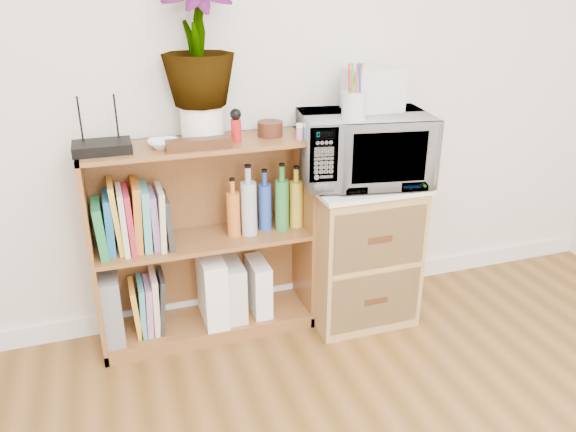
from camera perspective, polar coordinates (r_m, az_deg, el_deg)
name	(u,v)px	position (r m, az deg, el deg)	size (l,w,h in m)	color
skirting_board	(269,295)	(3.01, -1.96, -8.02)	(4.00, 0.02, 0.10)	white
bookshelf	(204,243)	(2.62, -8.53, -2.69)	(1.00, 0.30, 0.95)	brown
wicker_unit	(357,251)	(2.82, 7.05, -3.52)	(0.50, 0.45, 0.70)	#9E7542
microwave	(364,148)	(2.62, 7.70, 6.83)	(0.58, 0.39, 0.32)	silver
pen_cup	(354,106)	(2.47, 6.71, 11.08)	(0.11, 0.11, 0.12)	silver
small_appliance	(373,89)	(2.65, 8.61, 12.62)	(0.24, 0.20, 0.19)	silver
router	(102,147)	(2.41, -18.37, 6.65)	(0.23, 0.16, 0.04)	black
white_bowl	(163,144)	(2.41, -12.54, 7.16)	(0.13, 0.13, 0.03)	white
plant_pot	(202,124)	(2.46, -8.71, 9.27)	(0.18, 0.18, 0.15)	white
potted_plant	(197,40)	(2.41, -9.22, 17.26)	(0.30, 0.30, 0.54)	#3A732E
trinket_box	(199,144)	(2.36, -9.03, 7.24)	(0.27, 0.07, 0.04)	#391B0F
kokeshi_doll	(236,131)	(2.44, -5.29, 8.62)	(0.04, 0.04, 0.10)	#B41716
wooden_bowl	(270,129)	(2.53, -1.83, 8.85)	(0.11, 0.11, 0.07)	#3C1B10
paint_jars	(307,133)	(2.48, 1.91, 8.43)	(0.11, 0.04, 0.05)	#DE7B86
file_box	(110,304)	(2.71, -17.64, -8.52)	(0.10, 0.26, 0.33)	slate
magazine_holder_left	(212,288)	(2.73, -7.73, -7.22)	(0.11, 0.27, 0.33)	white
magazine_holder_mid	(233,289)	(2.76, -5.63, -7.35)	(0.09, 0.23, 0.29)	silver
magazine_holder_right	(258,286)	(2.79, -3.02, -7.11)	(0.09, 0.21, 0.27)	white
cookbooks	(133,219)	(2.53, -15.50, -0.31)	(0.32, 0.20, 0.31)	#1F7540
liquor_bottles	(272,199)	(2.62, -1.62, 1.74)	(0.45, 0.07, 0.32)	orange
lower_books	(148,304)	(2.73, -13.99, -8.67)	(0.16, 0.19, 0.28)	orange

